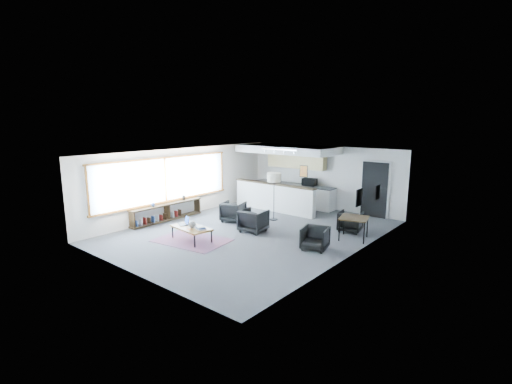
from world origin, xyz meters
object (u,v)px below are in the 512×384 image
Objects in this scene: dining_chair_near at (315,239)px; microwave at (309,181)px; book_stack at (200,228)px; armchair_left at (233,211)px; coffee_table at (191,228)px; floor_lamp at (274,179)px; armchair_right at (253,219)px; dining_table at (354,219)px; laptop at (185,222)px; dining_chair_far at (350,222)px; ceramic_pot at (192,224)px.

microwave is at bearing 108.99° from dining_chair_near.
book_stack is 0.50× the size of armchair_left.
microwave reaches higher than armchair_left.
floor_lamp reaches higher than coffee_table.
armchair_right is 0.81× the size of dining_table.
floor_lamp is at bearing -84.25° from armchair_right.
microwave is at bearing -123.25° from armchair_left.
dining_chair_near is at bearing 34.11° from coffee_table.
microwave is (-0.43, 4.17, 0.71)m from armchair_right.
laptop reaches higher than book_stack.
armchair_right is at bearing 141.33° from armchair_left.
armchair_left reaches higher than coffee_table.
armchair_right is 1.31× the size of dining_chair_far.
microwave is at bearing 107.17° from laptop.
book_stack is (0.39, 0.02, 0.08)m from coffee_table.
floor_lamp is at bearing -151.11° from armchair_left.
dining_chair_near is at bearing -32.86° from floor_lamp.
floor_lamp is at bearing 132.62° from dining_chair_near.
laptop is 0.56× the size of armchair_left.
book_stack is at bearing -135.65° from dining_table.
armchair_left is (-0.19, 2.39, -0.11)m from laptop.
dining_table reaches higher than book_stack.
ceramic_pot is at bearing 61.58° from armchair_right.
book_stack is 0.39× the size of dining_table.
microwave is (-2.90, 2.11, 0.81)m from dining_chair_far.
dining_table reaches higher than laptop.
ceramic_pot is 0.58× the size of book_stack.
armchair_right is (0.85, 1.93, 0.01)m from coffee_table.
dining_chair_near is at bearing 28.65° from ceramic_pot.
ceramic_pot reaches higher than book_stack.
dining_chair_near is 0.99× the size of dining_chair_far.
armchair_left reaches higher than dining_table.
armchair_left reaches higher than dining_chair_far.
floor_lamp is at bearing 175.50° from dining_table.
book_stack is (0.30, 0.07, -0.07)m from ceramic_pot.
ceramic_pot is 0.13× the size of floor_lamp.
coffee_table is 0.79× the size of floor_lamp.
dining_chair_far is (3.32, 3.99, -0.08)m from coffee_table.
book_stack is at bearing -164.40° from dining_chair_near.
dining_table is at bearing 48.13° from coffee_table.
book_stack reaches higher than coffee_table.
book_stack is 3.70m from floor_lamp.
armchair_right reaches higher than laptop.
dining_chair_near is at bearing 30.12° from book_stack.
microwave reaches higher than laptop.
coffee_table is 6.16m from microwave.
dining_chair_far is (2.93, 3.97, -0.16)m from book_stack.
armchair_left is 4.17m from dining_chair_far.
book_stack is 3.39m from dining_chair_near.
armchair_right reaches higher than armchair_left.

